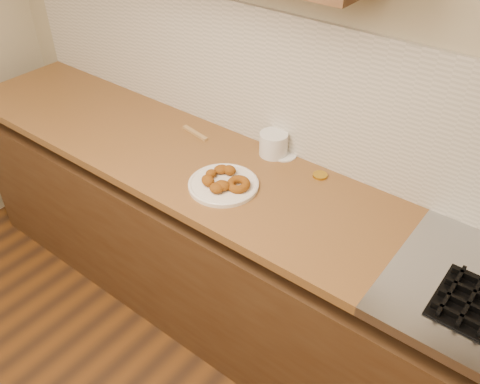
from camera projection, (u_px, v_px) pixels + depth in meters
name	position (u px, v px, depth m)	size (l,w,h in m)	color
wall_back	(330.00, 63.00, 1.91)	(4.00, 0.02, 2.70)	tan
base_cabinet	(273.00, 286.00, 2.30)	(3.60, 0.60, 0.77)	#49301B
butcher_block	(160.00, 147.00, 2.32)	(2.30, 0.62, 0.04)	brown
backsplash	(324.00, 100.00, 2.00)	(3.60, 0.02, 0.60)	beige
donut_plate	(223.00, 185.00, 2.04)	(0.28, 0.28, 0.02)	white
ring_donut	(238.00, 184.00, 2.00)	(0.10, 0.10, 0.03)	brown
fried_dough_chunks	(218.00, 179.00, 2.02)	(0.15, 0.19, 0.04)	brown
plastic_tub	(274.00, 144.00, 2.20)	(0.12, 0.12, 0.10)	silver
tub_lid	(284.00, 155.00, 2.22)	(0.11, 0.11, 0.01)	silver
brass_jar_lid	(320.00, 175.00, 2.10)	(0.06, 0.06, 0.01)	#BE8F22
wooden_utensil	(195.00, 133.00, 2.37)	(0.16, 0.02, 0.01)	#A68049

